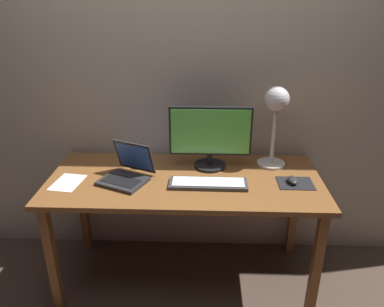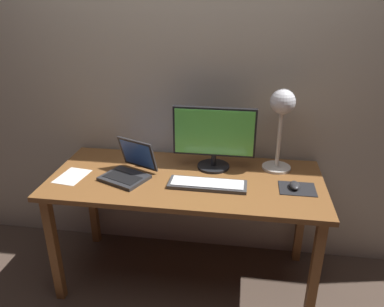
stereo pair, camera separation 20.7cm
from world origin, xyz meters
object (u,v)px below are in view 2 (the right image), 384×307
at_px(keyboard_main, 207,184).
at_px(desk_lamp, 282,112).
at_px(mouse, 295,185).
at_px(laptop, 131,166).
at_px(monitor, 214,136).

xyz_separation_m(keyboard_main, desk_lamp, (0.40, 0.29, 0.35)).
bearing_deg(mouse, laptop, 178.62).
bearing_deg(desk_lamp, monitor, -173.82).
bearing_deg(laptop, desk_lamp, 14.53).
distance_m(laptop, desk_lamp, 0.94).
bearing_deg(mouse, desk_lamp, 109.08).
distance_m(monitor, laptop, 0.53).
distance_m(monitor, desk_lamp, 0.42).
distance_m(monitor, keyboard_main, 0.32).
relative_size(laptop, mouse, 3.54).
distance_m(desk_lamp, mouse, 0.43).
xyz_separation_m(keyboard_main, laptop, (-0.46, 0.07, 0.05)).
distance_m(laptop, mouse, 0.95).
height_order(monitor, mouse, monitor).
relative_size(desk_lamp, mouse, 5.22).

